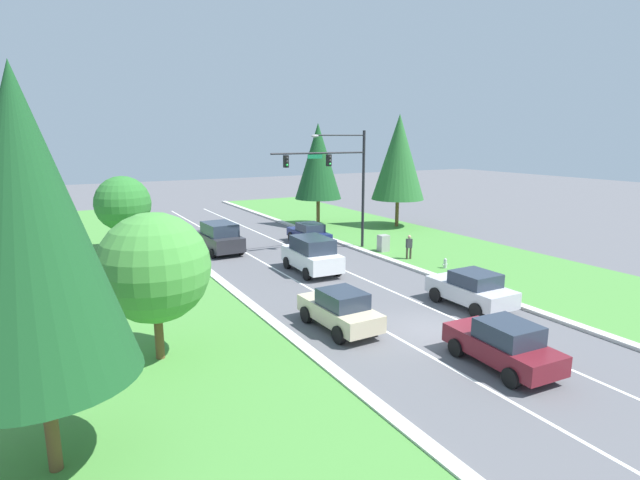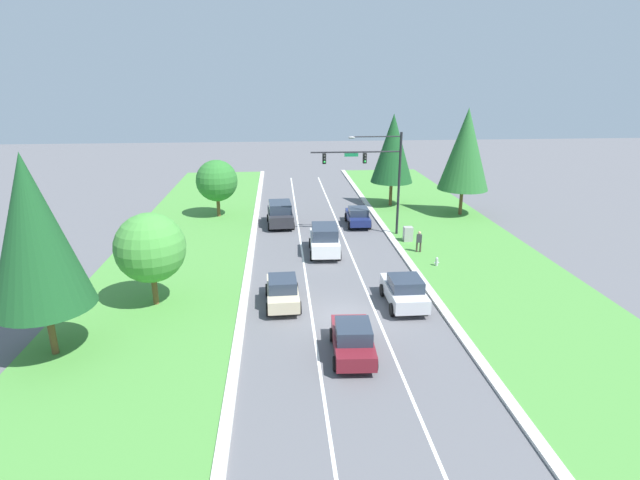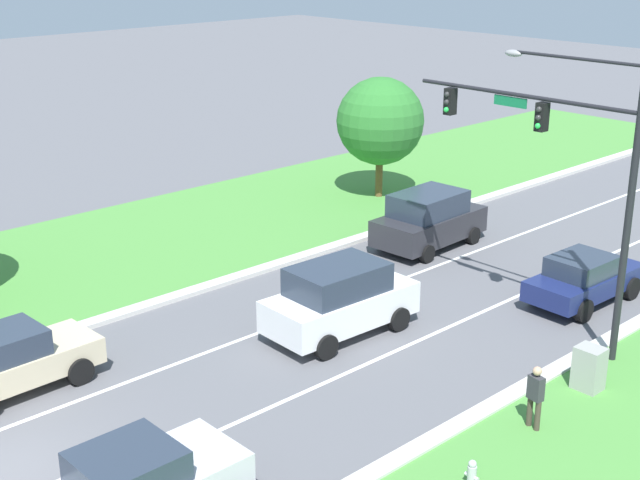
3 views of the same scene
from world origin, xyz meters
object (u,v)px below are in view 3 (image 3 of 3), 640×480
Objects in this scene: fire_hydrant at (472,475)px; white_suv at (340,299)px; charcoal_suv at (429,219)px; traffic_signal_mast at (567,153)px; pedestrian at (535,395)px; oak_far_left_tree at (380,121)px; utility_cabinet at (589,370)px; champagne_sedan at (12,360)px; navy_sedan at (584,278)px.

white_suv is at bearing 155.89° from fire_hydrant.
charcoal_suv is at bearing 133.90° from fire_hydrant.
fire_hydrant is at bearing -68.25° from traffic_signal_mast.
charcoal_suv reaches higher than pedestrian.
utility_cabinet is at bearing -29.32° from oak_far_left_tree.
pedestrian reaches higher than utility_cabinet.
traffic_signal_mast is 6.80× the size of utility_cabinet.
white_suv reaches higher than fire_hydrant.
pedestrian is (2.57, -4.66, -4.65)m from traffic_signal_mast.
champagne_sedan is 14.84m from utility_cabinet.
fire_hydrant is (0.47, -2.96, -0.59)m from pedestrian.
champagne_sedan is (-6.88, -15.92, 0.04)m from navy_sedan.
white_suv is at bearing -51.18° from oak_far_left_tree.
navy_sedan is 0.82× the size of oak_far_left_tree.
traffic_signal_mast is 1.57× the size of oak_far_left_tree.
champagne_sedan is (0.01, -16.39, -0.21)m from charcoal_suv.
pedestrian is at bearing 36.88° from champagne_sedan.
charcoal_suv reaches higher than fire_hydrant.
white_suv is at bearing -161.97° from utility_cabinet.
charcoal_suv is 2.77× the size of pedestrian.
oak_far_left_tree is (-12.65, 3.85, 2.63)m from navy_sedan.
navy_sedan is 8.19m from white_suv.
fire_hydrant is at bearing -48.89° from charcoal_suv.
utility_cabinet reaches higher than fire_hydrant.
charcoal_suv is at bearing 151.28° from utility_cabinet.
charcoal_suv reaches higher than utility_cabinet.
utility_cabinet is at bearing 20.26° from white_suv.
traffic_signal_mast is 9.61m from charcoal_suv.
navy_sedan is at bearing 122.66° from utility_cabinet.
pedestrian is (7.05, -0.41, -0.17)m from white_suv.
oak_far_left_tree reaches higher than pedestrian.
pedestrian reaches higher than fire_hydrant.
fire_hydrant is (10.75, -11.17, -0.74)m from charcoal_suv.
charcoal_suv is 15.52m from fire_hydrant.
oak_far_left_tree is (-5.77, 19.77, 2.59)m from champagne_sedan.
white_suv is 9.18m from champagne_sedan.
traffic_signal_mast reaches higher than white_suv.
traffic_signal_mast is 7.06m from pedestrian.
charcoal_suv is 3.76× the size of utility_cabinet.
navy_sedan is 17.34m from champagne_sedan.
charcoal_suv is 6.90m from navy_sedan.
white_suv is at bearing -114.68° from navy_sedan.
traffic_signal_mast reaches higher than pedestrian.
oak_far_left_tree is (-13.48, 6.93, -2.12)m from traffic_signal_mast.
traffic_signal_mast is 1.95× the size of champagne_sedan.
white_suv reaches higher than charcoal_suv.
traffic_signal_mast reaches higher than utility_cabinet.
champagne_sedan is 13.13m from pedestrian.
pedestrian is (10.28, 8.18, 0.06)m from champagne_sedan.
champagne_sedan is 3.49× the size of utility_cabinet.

